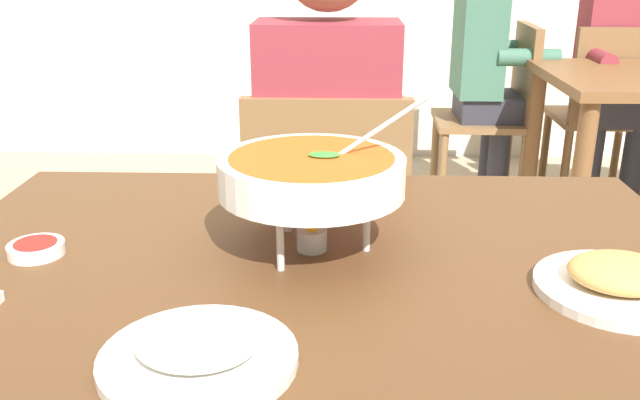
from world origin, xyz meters
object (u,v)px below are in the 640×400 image
at_px(rice_plate, 198,349).
at_px(patron_bg_right, 486,57).
at_px(diner_main, 328,145).
at_px(curry_bowl, 312,176).
at_px(dining_table_main, 317,322).
at_px(chair_diner_main, 327,231).
at_px(sauce_dish, 36,248).
at_px(chair_bg_left, 606,107).
at_px(chair_bg_right, 500,106).
at_px(patron_bg_left, 620,59).
at_px(appetizer_plate, 620,280).

relative_size(rice_plate, patron_bg_right, 0.18).
height_order(diner_main, patron_bg_right, same).
bearing_deg(curry_bowl, rice_plate, -109.70).
bearing_deg(diner_main, dining_table_main, -90.00).
bearing_deg(chair_diner_main, sauce_dish, -122.19).
height_order(chair_bg_left, chair_bg_right, same).
relative_size(curry_bowl, patron_bg_left, 0.25).
bearing_deg(chair_diner_main, curry_bowl, -90.82).
xyz_separation_m(chair_bg_right, patron_bg_right, (-0.09, 0.00, 0.24)).
xyz_separation_m(curry_bowl, chair_bg_right, (0.82, 2.31, -0.39)).
bearing_deg(dining_table_main, appetizer_plate, -11.89).
relative_size(diner_main, patron_bg_right, 1.00).
bearing_deg(chair_bg_left, curry_bowl, -120.04).
bearing_deg(sauce_dish, patron_bg_left, 52.15).
height_order(sauce_dish, chair_bg_left, chair_bg_left).
xyz_separation_m(dining_table_main, patron_bg_right, (0.72, 2.36, 0.09)).
xyz_separation_m(appetizer_plate, chair_bg_left, (0.88, 2.45, -0.28)).
relative_size(dining_table_main, sauce_dish, 14.23).
bearing_deg(rice_plate, chair_bg_right, 70.40).
bearing_deg(patron_bg_left, curry_bowl, -120.70).
xyz_separation_m(sauce_dish, patron_bg_right, (1.18, 2.35, -0.03)).
relative_size(chair_diner_main, sauce_dish, 10.00).
relative_size(sauce_dish, patron_bg_right, 0.07).
bearing_deg(patron_bg_right, dining_table_main, -107.01).
bearing_deg(appetizer_plate, dining_table_main, 168.11).
bearing_deg(chair_bg_left, diner_main, -129.93).
distance_m(chair_diner_main, appetizer_plate, 0.98).
height_order(rice_plate, chair_bg_right, chair_bg_right).
distance_m(diner_main, chair_bg_left, 2.08).
distance_m(curry_bowl, sauce_dish, 0.46).
xyz_separation_m(dining_table_main, diner_main, (0.00, 0.77, 0.09)).
bearing_deg(sauce_dish, curry_bowl, 4.45).
height_order(appetizer_plate, chair_bg_left, chair_bg_left).
bearing_deg(sauce_dish, diner_main, 58.94).
distance_m(diner_main, appetizer_plate, 0.97).
distance_m(dining_table_main, chair_bg_right, 2.50).
xyz_separation_m(appetizer_plate, chair_bg_right, (0.37, 2.45, -0.28)).
xyz_separation_m(appetizer_plate, sauce_dish, (-0.90, 0.10, -0.01)).
bearing_deg(rice_plate, appetizer_plate, 19.30).
height_order(curry_bowl, appetizer_plate, curry_bowl).
relative_size(chair_diner_main, curry_bowl, 2.71).
xyz_separation_m(chair_diner_main, patron_bg_right, (0.72, 1.62, 0.24)).
relative_size(dining_table_main, appetizer_plate, 5.34).
bearing_deg(dining_table_main, diner_main, 90.00).
distance_m(sauce_dish, patron_bg_right, 2.63).
xyz_separation_m(patron_bg_left, patron_bg_right, (-0.63, 0.02, 0.00)).
height_order(chair_diner_main, chair_bg_left, same).
height_order(appetizer_plate, patron_bg_right, patron_bg_right).
bearing_deg(chair_diner_main, chair_bg_left, 50.65).
relative_size(rice_plate, patron_bg_left, 0.18).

